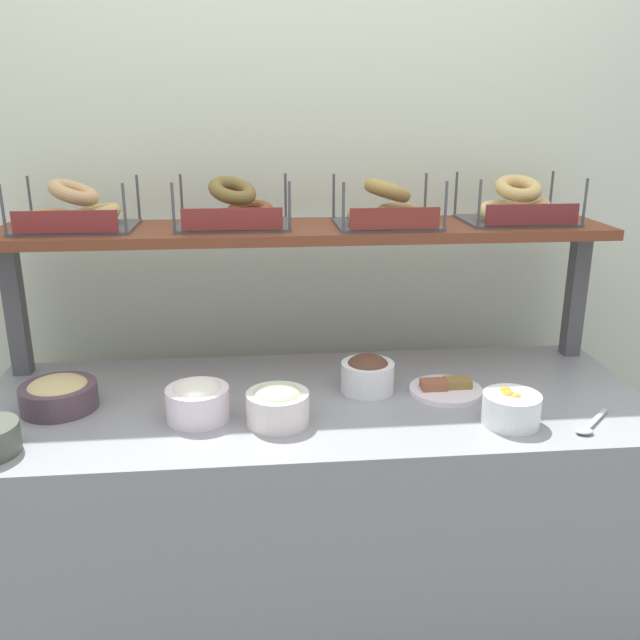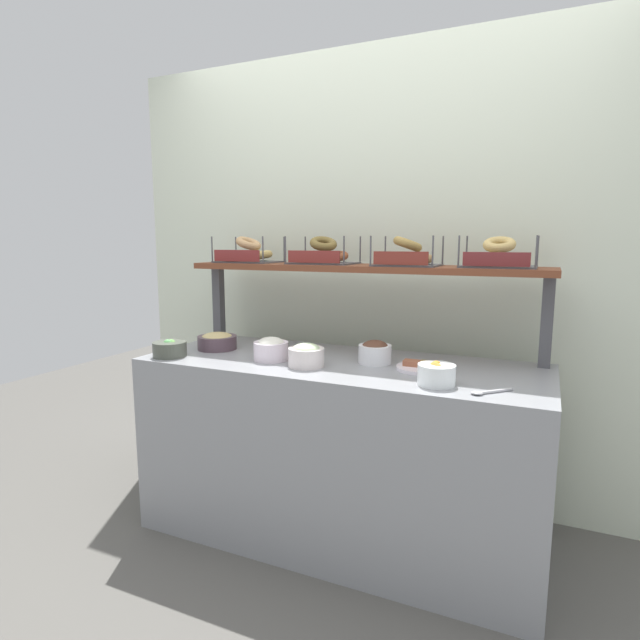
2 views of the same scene
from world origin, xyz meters
name	(u,v)px [view 2 (image 2 of 2)]	position (x,y,z in m)	size (l,w,h in m)	color
ground_plane	(339,533)	(0.00, 0.00, 0.00)	(8.00, 8.00, 0.00)	#595651
back_wall	(378,277)	(0.00, 0.55, 1.20)	(3.03, 0.06, 2.40)	silver
deli_counter	(340,450)	(0.00, 0.00, 0.42)	(1.83, 0.70, 0.85)	gray
shelf_riser_left	(219,303)	(-0.85, 0.27, 1.05)	(0.05, 0.05, 0.40)	#4C4C51
shelf_riser_right	(547,322)	(0.85, 0.27, 1.05)	(0.05, 0.05, 0.40)	#4C4C51
upper_shelf	(361,268)	(0.00, 0.27, 1.26)	(1.79, 0.32, 0.03)	brown
bowl_cream_cheese	(271,349)	(-0.31, -0.10, 0.90)	(0.16, 0.16, 0.11)	white
bowl_chocolate_spread	(375,352)	(0.15, 0.04, 0.90)	(0.15, 0.15, 0.11)	white
bowl_fruit_salad	(436,374)	(0.48, -0.20, 0.89)	(0.14, 0.14, 0.09)	white
bowl_veggie_mix	(170,349)	(-0.78, -0.23, 0.89)	(0.16, 0.16, 0.08)	#4C5146
bowl_hummus	(217,341)	(-0.68, 0.00, 0.89)	(0.20, 0.20, 0.09)	#523D48
bowl_scallion_spread	(306,355)	(-0.10, -0.14, 0.90)	(0.16, 0.16, 0.10)	white
serving_plate_white	(420,367)	(0.37, 0.00, 0.86)	(0.20, 0.20, 0.04)	white
serving_spoon_near_plate	(486,392)	(0.67, -0.25, 0.86)	(0.14, 0.13, 0.01)	#B7B7BC
bagel_basket_sesame	(248,254)	(-0.66, 0.28, 1.33)	(0.33, 0.25, 0.15)	#4C4C51
bagel_basket_cinnamon_raisin	(323,255)	(-0.21, 0.28, 1.33)	(0.33, 0.25, 0.15)	#4C4C51
bagel_basket_everything	(407,256)	(0.23, 0.25, 1.33)	(0.30, 0.24, 0.14)	#4C4C51
bagel_basket_plain	(498,257)	(0.64, 0.28, 1.33)	(0.32, 0.25, 0.14)	#4C4C51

